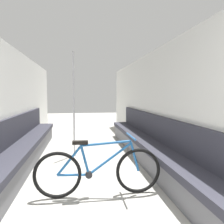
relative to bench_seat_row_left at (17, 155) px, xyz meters
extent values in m
cube|color=silver|center=(-0.25, 0.08, 0.83)|extent=(0.10, 10.18, 2.25)
cube|color=silver|center=(2.66, 0.08, 0.83)|extent=(0.10, 10.18, 2.25)
cube|color=#5B5B60|center=(0.03, 0.00, -0.13)|extent=(0.39, 5.98, 0.34)
cube|color=#2D2D38|center=(0.03, 0.00, 0.09)|extent=(0.46, 5.98, 0.10)
cube|color=#2D2D38|center=(-0.16, 0.00, 0.38)|extent=(0.07, 5.98, 0.48)
cube|color=#5B5B60|center=(2.38, 0.00, -0.13)|extent=(0.39, 5.98, 0.34)
cube|color=#2D2D38|center=(2.38, 0.00, 0.09)|extent=(0.46, 5.98, 0.10)
cube|color=#2D2D38|center=(2.57, 0.00, 0.38)|extent=(0.07, 5.98, 0.48)
torus|color=black|center=(0.77, -1.05, 0.01)|extent=(0.61, 0.04, 0.61)
torus|color=black|center=(1.83, -1.05, 0.01)|extent=(0.61, 0.04, 0.61)
cylinder|color=#1E5693|center=(0.97, -1.05, 0.00)|extent=(0.40, 0.03, 0.05)
cylinder|color=#1E5693|center=(0.92, -1.05, 0.19)|extent=(0.32, 0.03, 0.38)
cylinder|color=#1E5693|center=(1.11, -1.05, 0.21)|extent=(0.14, 0.03, 0.44)
cylinder|color=#1E5693|center=(1.45, -1.05, 0.19)|extent=(0.58, 0.03, 0.42)
cylinder|color=#1E5693|center=(1.39, -1.05, 0.40)|extent=(0.67, 0.03, 0.07)
cylinder|color=#1E5693|center=(1.78, -1.05, 0.21)|extent=(0.14, 0.03, 0.40)
cylinder|color=black|center=(1.17, -1.05, -0.01)|extent=(0.09, 0.06, 0.09)
cube|color=black|center=(1.06, -1.05, 0.42)|extent=(0.20, 0.07, 0.04)
cylinder|color=#1E5693|center=(1.73, -1.05, 0.48)|extent=(0.02, 0.46, 0.02)
cylinder|color=gray|center=(0.94, 0.91, -0.29)|extent=(0.08, 0.08, 0.01)
cylinder|color=silver|center=(0.94, 0.91, 0.82)|extent=(0.04, 0.04, 2.23)
camera|label=1|loc=(1.05, -3.83, 1.04)|focal=35.00mm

